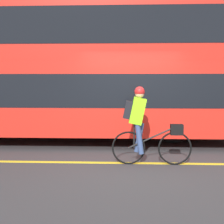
{
  "coord_description": "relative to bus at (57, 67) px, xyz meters",
  "views": [
    {
      "loc": [
        -0.12,
        -6.3,
        1.79
      ],
      "look_at": [
        -0.46,
        1.27,
        1.0
      ],
      "focal_mm": 50.0,
      "sensor_mm": 36.0,
      "label": 1
    }
  ],
  "objects": [
    {
      "name": "ground_plane",
      "position": [
        2.11,
        -2.61,
        -2.15
      ],
      "size": [
        80.0,
        80.0,
        0.0
      ],
      "primitive_type": "plane",
      "color": "#38383A"
    },
    {
      "name": "road_center_line",
      "position": [
        2.11,
        -2.35,
        -2.14
      ],
      "size": [
        50.0,
        0.14,
        0.01
      ],
      "primitive_type": "cube",
      "color": "yellow",
      "rests_on": "ground_plane"
    },
    {
      "name": "sidewalk_curb",
      "position": [
        2.11,
        2.96,
        -2.07
      ],
      "size": [
        60.0,
        2.53,
        0.15
      ],
      "color": "gray",
      "rests_on": "ground_plane"
    },
    {
      "name": "building_facade",
      "position": [
        2.11,
        4.37,
        2.47
      ],
      "size": [
        60.0,
        0.3,
        9.24
      ],
      "color": "brown",
      "rests_on": "ground_plane"
    },
    {
      "name": "bus",
      "position": [
        0.0,
        0.0,
        0.0
      ],
      "size": [
        10.74,
        2.49,
        3.86
      ],
      "color": "black",
      "rests_on": "ground_plane"
    },
    {
      "name": "cyclist_on_bike",
      "position": [
        2.35,
        -2.44,
        -1.26
      ],
      "size": [
        1.68,
        0.32,
        1.65
      ],
      "color": "black",
      "rests_on": "ground_plane"
    },
    {
      "name": "trash_bin",
      "position": [
        5.64,
        2.83,
        -1.58
      ],
      "size": [
        0.51,
        0.51,
        0.83
      ],
      "color": "#515156",
      "rests_on": "sidewalk_curb"
    }
  ]
}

